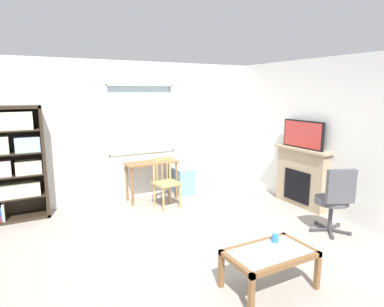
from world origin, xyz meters
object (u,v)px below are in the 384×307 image
(bookshelf, at_px, (13,159))
(desk_under_window, at_px, (152,168))
(plastic_drawer_unit, at_px, (184,181))
(sippy_cup, at_px, (275,238))
(wooden_chair, at_px, (166,182))
(coffee_table, at_px, (270,257))
(fireplace, at_px, (301,177))
(tv, at_px, (303,134))
(office_chair, at_px, (335,197))

(bookshelf, relative_size, desk_under_window, 1.86)
(desk_under_window, relative_size, plastic_drawer_unit, 1.93)
(desk_under_window, distance_m, sippy_cup, 3.17)
(wooden_chair, distance_m, coffee_table, 2.79)
(desk_under_window, relative_size, coffee_table, 1.08)
(fireplace, bearing_deg, sippy_cup, -142.42)
(desk_under_window, bearing_deg, wooden_chair, -82.57)
(coffee_table, bearing_deg, tv, 37.65)
(tv, bearing_deg, sippy_cup, -142.18)
(tv, relative_size, sippy_cup, 9.72)
(plastic_drawer_unit, distance_m, coffee_table, 3.42)
(tv, relative_size, coffee_table, 0.95)
(desk_under_window, height_order, office_chair, office_chair)
(tv, bearing_deg, coffee_table, -142.35)
(bookshelf, bearing_deg, sippy_cup, -52.47)
(desk_under_window, height_order, fireplace, fireplace)
(desk_under_window, distance_m, plastic_drawer_unit, 0.79)
(tv, bearing_deg, office_chair, -113.07)
(bookshelf, xyz_separation_m, wooden_chair, (2.35, -0.62, -0.54))
(office_chair, height_order, coffee_table, office_chair)
(fireplace, relative_size, sippy_cup, 12.89)
(coffee_table, relative_size, sippy_cup, 10.23)
(sippy_cup, bearing_deg, coffee_table, -144.11)
(wooden_chair, bearing_deg, tv, -26.66)
(plastic_drawer_unit, height_order, sippy_cup, plastic_drawer_unit)
(plastic_drawer_unit, height_order, tv, tv)
(sippy_cup, bearing_deg, bookshelf, 127.53)
(fireplace, height_order, coffee_table, fireplace)
(wooden_chair, height_order, tv, tv)
(fireplace, bearing_deg, bookshelf, 159.36)
(tv, bearing_deg, bookshelf, 159.29)
(bookshelf, bearing_deg, coffee_table, -55.93)
(bookshelf, xyz_separation_m, fireplace, (4.53, -1.71, -0.46))
(desk_under_window, height_order, plastic_drawer_unit, desk_under_window)
(sippy_cup, bearing_deg, plastic_drawer_unit, 81.40)
(bookshelf, distance_m, sippy_cup, 4.15)
(bookshelf, relative_size, tv, 2.10)
(bookshelf, xyz_separation_m, coffee_table, (2.31, -3.41, -0.65))
(desk_under_window, height_order, tv, tv)
(tv, height_order, sippy_cup, tv)
(wooden_chair, xyz_separation_m, fireplace, (2.18, -1.08, 0.07))
(office_chair, bearing_deg, wooden_chair, 127.61)
(bookshelf, xyz_separation_m, office_chair, (4.04, -2.81, -0.44))
(plastic_drawer_unit, bearing_deg, fireplace, -46.97)
(wooden_chair, height_order, fireplace, fireplace)
(bookshelf, height_order, coffee_table, bookshelf)
(plastic_drawer_unit, xyz_separation_m, office_chair, (1.05, -2.76, 0.30))
(desk_under_window, bearing_deg, tv, -35.67)
(plastic_drawer_unit, height_order, office_chair, office_chair)
(office_chair, bearing_deg, tv, 66.93)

